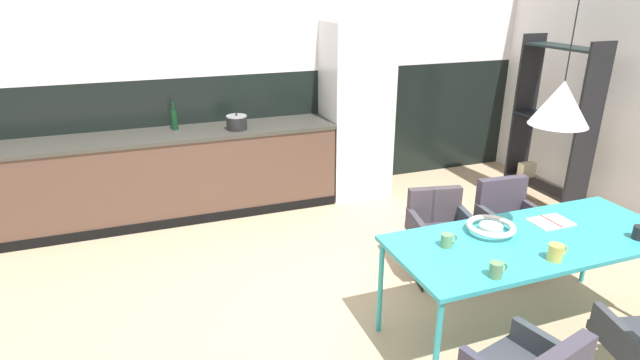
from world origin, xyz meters
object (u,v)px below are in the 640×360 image
object	(u,v)px
mug_short_terracotta	(496,270)
pendant_lamp_over_table_near	(561,103)
open_book	(551,222)
open_shelf_unit	(552,126)
bottle_vinegar_dark	(174,119)
dining_table	(534,244)
mug_glass_clear	(447,240)
mug_wide_latte	(556,252)
cooking_pot	(237,122)
mug_dark_espresso	(640,233)
armchair_head_of_table	(507,214)
refrigerator_column	(356,111)
fruit_bowl	(491,227)
armchair_far_side	(439,222)

from	to	relation	value
mug_short_terracotta	pendant_lamp_over_table_near	distance (m)	1.07
open_book	open_shelf_unit	world-z (taller)	open_shelf_unit
open_shelf_unit	pendant_lamp_over_table_near	size ratio (longest dim) A/B	1.47
open_shelf_unit	mug_short_terracotta	bearing A→B (deg)	-48.35
mug_short_terracotta	bottle_vinegar_dark	distance (m)	3.62
dining_table	bottle_vinegar_dark	size ratio (longest dim) A/B	6.76
dining_table	mug_glass_clear	size ratio (longest dim) A/B	16.69
mug_glass_clear	open_shelf_unit	size ratio (longest dim) A/B	0.06
mug_wide_latte	cooking_pot	bearing A→B (deg)	113.79
mug_dark_espresso	armchair_head_of_table	bearing A→B (deg)	97.66
open_book	mug_glass_clear	distance (m)	0.89
refrigerator_column	mug_short_terracotta	distance (m)	3.22
dining_table	mug_short_terracotta	size ratio (longest dim) A/B	16.49
fruit_bowl	bottle_vinegar_dark	xyz separation A→B (m)	(-1.81, 2.82, 0.23)
pendant_lamp_over_table_near	dining_table	bearing A→B (deg)	90.00
open_book	pendant_lamp_over_table_near	distance (m)	0.96
bottle_vinegar_dark	open_shelf_unit	size ratio (longest dim) A/B	0.16
dining_table	open_book	world-z (taller)	open_book
armchair_head_of_table	bottle_vinegar_dark	xyz separation A→B (m)	(-2.54, 2.16, 0.54)
open_shelf_unit	pendant_lamp_over_table_near	world-z (taller)	pendant_lamp_over_table_near
armchair_head_of_table	mug_dark_espresso	xyz separation A→B (m)	(0.14, -1.07, 0.31)
pendant_lamp_over_table_near	mug_short_terracotta	bearing A→B (deg)	-152.92
mug_short_terracotta	mug_dark_espresso	size ratio (longest dim) A/B	0.93
mug_short_terracotta	open_shelf_unit	distance (m)	3.06
fruit_bowl	open_book	bearing A→B (deg)	-1.67
mug_dark_espresso	pendant_lamp_over_table_near	distance (m)	1.10
armchair_far_side	bottle_vinegar_dark	world-z (taller)	bottle_vinegar_dark
fruit_bowl	mug_wide_latte	size ratio (longest dim) A/B	2.39
armchair_far_side	cooking_pot	distance (m)	2.33
dining_table	open_shelf_unit	xyz separation A→B (m)	(1.73, 1.72, 0.21)
mug_wide_latte	dining_table	bearing A→B (deg)	71.08
cooking_pot	armchair_head_of_table	bearing A→B (deg)	-45.26
armchair_far_side	open_book	xyz separation A→B (m)	(0.41, -0.75, 0.27)
armchair_head_of_table	pendant_lamp_over_table_near	bearing A→B (deg)	64.16
armchair_far_side	fruit_bowl	distance (m)	0.81
mug_short_terracotta	mug_glass_clear	distance (m)	0.41
refrigerator_column	open_shelf_unit	xyz separation A→B (m)	(1.77, -1.14, -0.06)
dining_table	cooking_pot	world-z (taller)	cooking_pot
mug_dark_espresso	pendant_lamp_over_table_near	size ratio (longest dim) A/B	0.10
mug_short_terracotta	open_shelf_unit	xyz separation A→B (m)	(2.29, 2.03, 0.12)
mug_dark_espresso	bottle_vinegar_dark	xyz separation A→B (m)	(-2.68, 3.23, 0.23)
fruit_bowl	mug_dark_espresso	xyz separation A→B (m)	(0.87, -0.40, 0.00)
open_book	mug_wide_latte	world-z (taller)	mug_wide_latte
mug_short_terracotta	pendant_lamp_over_table_near	xyz separation A→B (m)	(0.56, 0.29, 0.87)
armchair_head_of_table	mug_glass_clear	xyz separation A→B (m)	(-1.11, -0.73, 0.31)
refrigerator_column	armchair_far_side	size ratio (longest dim) A/B	2.67
mug_dark_espresso	cooking_pot	size ratio (longest dim) A/B	0.59
open_book	pendant_lamp_over_table_near	bearing A→B (deg)	-147.94
open_book	mug_glass_clear	size ratio (longest dim) A/B	2.33
cooking_pot	fruit_bowl	bearing A→B (deg)	-65.30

